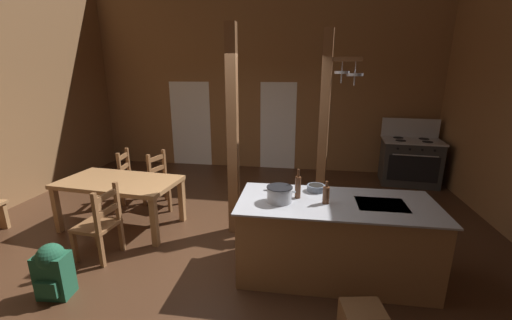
% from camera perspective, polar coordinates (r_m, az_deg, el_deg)
% --- Properties ---
extents(ground_plane, '(8.67, 8.44, 0.10)m').
position_cam_1_polar(ground_plane, '(4.43, -6.43, -16.15)').
color(ground_plane, '#422819').
extents(wall_back, '(8.67, 0.14, 4.53)m').
position_cam_1_polar(wall_back, '(7.58, 1.12, 15.51)').
color(wall_back, brown).
rests_on(wall_back, ground_plane).
extents(glazed_door_back_left, '(1.00, 0.01, 2.05)m').
position_cam_1_polar(glazed_door_back_left, '(8.05, -11.65, 6.34)').
color(glazed_door_back_left, white).
rests_on(glazed_door_back_left, ground_plane).
extents(glazed_panel_back_right, '(0.84, 0.01, 2.05)m').
position_cam_1_polar(glazed_panel_back_right, '(7.57, 3.96, 6.04)').
color(glazed_panel_back_right, white).
rests_on(glazed_panel_back_right, ground_plane).
extents(kitchen_island, '(2.18, 0.99, 0.90)m').
position_cam_1_polar(kitchen_island, '(3.81, 13.86, -13.52)').
color(kitchen_island, '#9E7044').
rests_on(kitchen_island, ground_plane).
extents(stove_range, '(1.21, 0.91, 1.32)m').
position_cam_1_polar(stove_range, '(7.35, 25.93, -0.13)').
color(stove_range, '#2F2F2F').
rests_on(stove_range, ground_plane).
extents(support_post_with_pot_rack, '(0.60, 0.27, 2.88)m').
position_cam_1_polar(support_post_with_pot_rack, '(4.97, 12.48, 6.67)').
color(support_post_with_pot_rack, brown).
rests_on(support_post_with_pot_rack, ground_plane).
extents(support_post_center, '(0.14, 0.14, 2.88)m').
position_cam_1_polar(support_post_center, '(4.34, -4.21, 4.47)').
color(support_post_center, brown).
rests_on(support_post_center, ground_plane).
extents(step_stool, '(0.40, 0.34, 0.30)m').
position_cam_1_polar(step_stool, '(3.24, 18.59, -25.56)').
color(step_stool, brown).
rests_on(step_stool, ground_plane).
extents(dining_table, '(1.77, 1.04, 0.74)m').
position_cam_1_polar(dining_table, '(5.10, -23.42, -4.29)').
color(dining_table, '#9E7044').
rests_on(dining_table, ground_plane).
extents(ladderback_chair_near_window, '(0.47, 0.47, 0.95)m').
position_cam_1_polar(ladderback_chair_near_window, '(4.44, -26.29, -10.36)').
color(ladderback_chair_near_window, brown).
rests_on(ladderback_chair_near_window, ground_plane).
extents(ladderback_chair_by_post, '(0.54, 0.54, 0.95)m').
position_cam_1_polar(ladderback_chair_by_post, '(5.73, -16.18, -3.60)').
color(ladderback_chair_by_post, brown).
rests_on(ladderback_chair_by_post, ground_plane).
extents(ladderback_chair_at_table_end, '(0.50, 0.50, 0.95)m').
position_cam_1_polar(ladderback_chair_at_table_end, '(6.08, -21.29, -2.96)').
color(ladderback_chair_at_table_end, brown).
rests_on(ladderback_chair_at_table_end, ground_plane).
extents(backpack, '(0.34, 0.33, 0.60)m').
position_cam_1_polar(backpack, '(4.03, -32.75, -16.22)').
color(backpack, '#1E5138').
rests_on(backpack, ground_plane).
extents(stockpot_on_counter, '(0.35, 0.28, 0.17)m').
position_cam_1_polar(stockpot_on_counter, '(3.48, 4.26, -6.16)').
color(stockpot_on_counter, '#A8AAB2').
rests_on(stockpot_on_counter, kitchen_island).
extents(mixing_bowl_on_counter, '(0.21, 0.21, 0.08)m').
position_cam_1_polar(mixing_bowl_on_counter, '(3.86, 10.75, -4.97)').
color(mixing_bowl_on_counter, slate).
rests_on(mixing_bowl_on_counter, kitchen_island).
extents(bottle_tall_on_counter, '(0.07, 0.07, 0.34)m').
position_cam_1_polar(bottle_tall_on_counter, '(3.59, 7.56, -4.77)').
color(bottle_tall_on_counter, '#56331E').
rests_on(bottle_tall_on_counter, kitchen_island).
extents(bottle_short_on_counter, '(0.07, 0.07, 0.25)m').
position_cam_1_polar(bottle_short_on_counter, '(3.51, 12.50, -6.12)').
color(bottle_short_on_counter, '#56331E').
rests_on(bottle_short_on_counter, kitchen_island).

